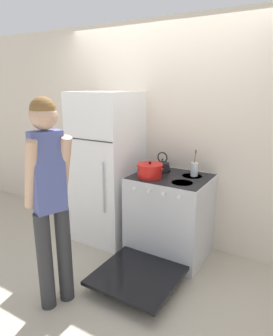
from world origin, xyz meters
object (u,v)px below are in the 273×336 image
(dutch_oven_pot, at_px, (150,170))
(person, at_px, (50,194))
(refrigerator, at_px, (107,168))
(tea_kettle, at_px, (162,165))
(stove_range, at_px, (168,217))
(utensil_jar, at_px, (194,169))

(dutch_oven_pot, xyz_separation_m, person, (-0.31, -1.10, 0.03))
(person, bearing_deg, refrigerator, 37.10)
(dutch_oven_pot, height_order, tea_kettle, tea_kettle)
(stove_range, height_order, tea_kettle, tea_kettle)
(stove_range, xyz_separation_m, tea_kettle, (-0.17, 0.17, 0.52))
(person, bearing_deg, tea_kettle, 8.47)
(tea_kettle, bearing_deg, refrigerator, -167.48)
(stove_range, distance_m, utensil_jar, 0.60)
(stove_range, bearing_deg, person, -112.36)
(refrigerator, relative_size, tea_kettle, 8.02)
(stove_range, xyz_separation_m, person, (-0.49, -1.19, 0.55))
(refrigerator, bearing_deg, stove_range, -1.81)
(tea_kettle, distance_m, person, 1.40)
(person, bearing_deg, dutch_oven_pot, 6.09)
(person, bearing_deg, stove_range, -0.63)
(utensil_jar, height_order, person, person)
(utensil_jar, bearing_deg, dutch_oven_pot, -144.72)
(tea_kettle, xyz_separation_m, person, (-0.32, -1.36, 0.03))
(dutch_oven_pot, bearing_deg, person, -105.64)
(refrigerator, distance_m, dutch_oven_pot, 0.66)
(dutch_oven_pot, bearing_deg, utensil_jar, 35.28)
(refrigerator, xyz_separation_m, stove_range, (0.83, -0.03, -0.44))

